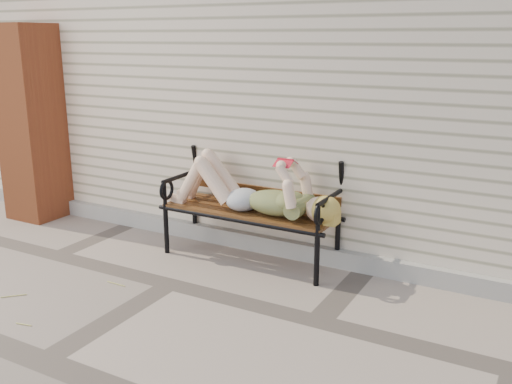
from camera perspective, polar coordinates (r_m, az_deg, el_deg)
The scene contains 6 objects.
ground at distance 4.56m, azimuth -8.56°, elevation -9.10°, with size 80.00×80.00×0.00m, color gray.
house_wall at distance 6.79m, azimuth 6.72°, elevation 12.07°, with size 8.00×4.00×3.00m, color beige.
foundation_strip at distance 5.28m, azimuth -2.21°, elevation -4.61°, with size 8.00×0.10×0.15m, color gray.
brick_pillar at distance 6.38m, azimuth -21.51°, elevation 6.39°, with size 0.50×0.50×2.00m, color #AF5027.
garden_bench at distance 4.89m, azimuth -0.11°, elevation 0.15°, with size 1.64×0.65×1.06m.
reading_woman at distance 4.76m, azimuth -0.72°, elevation 0.19°, with size 1.55×0.35×0.49m.
Camera 1 is at (2.57, -3.27, 1.88)m, focal length 40.00 mm.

